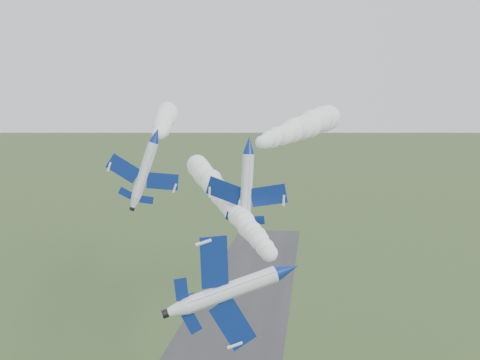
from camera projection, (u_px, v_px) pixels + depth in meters
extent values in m
cylinder|color=white|center=(287.00, 270.00, 50.15)|extent=(4.94, 8.86, 1.93)
cone|color=navy|center=(307.00, 289.00, 44.82)|extent=(2.63, 2.83, 1.93)
cone|color=white|center=(271.00, 255.00, 55.28)|extent=(2.48, 2.44, 1.93)
cylinder|color=black|center=(268.00, 252.00, 56.28)|extent=(1.14, 0.93, 0.98)
ellipsoid|color=black|center=(301.00, 275.00, 48.08)|extent=(2.28, 3.26, 1.29)
cube|color=navy|center=(274.00, 238.00, 50.32)|extent=(2.26, 2.86, 4.64)
cube|color=navy|center=(291.00, 297.00, 51.53)|extent=(2.26, 2.86, 4.64)
cube|color=navy|center=(270.00, 242.00, 54.05)|extent=(1.04, 1.31, 2.03)
cube|color=navy|center=(278.00, 272.00, 54.69)|extent=(1.04, 1.31, 2.03)
cube|color=navy|center=(287.00, 253.00, 54.37)|extent=(2.69, 2.36, 0.75)
cylinder|color=white|center=(156.00, 136.00, 71.50)|extent=(3.30, 7.90, 1.75)
cone|color=navy|center=(152.00, 138.00, 66.69)|extent=(2.13, 2.34, 1.75)
cone|color=white|center=(159.00, 134.00, 76.12)|extent=(2.05, 1.98, 1.75)
cylinder|color=black|center=(159.00, 133.00, 77.03)|extent=(0.98, 0.72, 0.89)
ellipsoid|color=black|center=(156.00, 133.00, 69.48)|extent=(1.68, 2.83, 1.17)
cube|color=navy|center=(136.00, 130.00, 71.94)|extent=(4.40, 2.98, 1.50)
cube|color=navy|center=(175.00, 143.00, 72.53)|extent=(4.40, 2.98, 1.50)
cube|color=navy|center=(148.00, 131.00, 75.15)|extent=(1.94, 1.35, 0.68)
cube|color=navy|center=(168.00, 137.00, 75.46)|extent=(1.94, 1.35, 0.68)
cube|color=navy|center=(161.00, 126.00, 74.96)|extent=(1.05, 1.59, 1.95)
cylinder|color=white|center=(249.00, 145.00, 70.49)|extent=(3.37, 8.98, 1.66)
cone|color=navy|center=(234.00, 148.00, 65.28)|extent=(2.08, 2.59, 1.66)
cone|color=white|center=(261.00, 142.00, 75.50)|extent=(2.00, 2.18, 1.66)
cylinder|color=black|center=(263.00, 142.00, 76.48)|extent=(0.95, 0.78, 0.84)
ellipsoid|color=black|center=(243.00, 142.00, 68.28)|extent=(1.68, 3.19, 1.10)
cube|color=navy|center=(229.00, 144.00, 72.32)|extent=(5.24, 3.43, 0.40)
cube|color=navy|center=(273.00, 148.00, 70.28)|extent=(5.24, 3.43, 0.40)
cube|color=navy|center=(247.00, 142.00, 75.16)|extent=(2.29, 1.55, 0.21)
cube|color=navy|center=(270.00, 144.00, 74.07)|extent=(2.29, 1.55, 0.21)
cube|color=navy|center=(259.00, 133.00, 74.17)|extent=(0.57, 1.70, 2.32)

